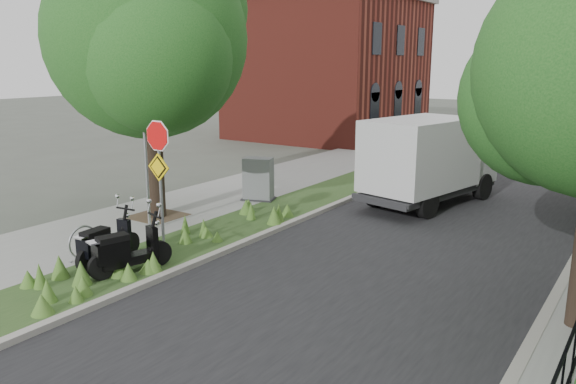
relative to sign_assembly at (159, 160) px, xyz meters
The scene contains 14 objects.
ground 2.78m from the sign_assembly, 22.62° to the right, with size 120.00×120.00×0.00m, color #4C5147.
sidewalk_near 10.10m from the sign_assembly, 106.84° to the left, with size 3.50×60.00×0.12m, color gray.
verge 9.69m from the sign_assembly, 90.61° to the left, with size 2.00×60.00×0.12m, color #29451D.
kerb_near 9.73m from the sign_assembly, 84.54° to the left, with size 0.20×60.00×0.13m, color #9E9991.
road 10.65m from the sign_assembly, 64.96° to the left, with size 7.00×60.00×0.01m, color black.
street_tree_main 4.30m from the sign_assembly, 139.63° to the left, with size 6.21×5.54×7.66m.
bare_post 2.18m from the sign_assembly, 145.95° to the left, with size 0.08×0.08×4.00m.
bike_hoop 2.54m from the sign_assembly, 137.69° to the right, with size 0.06×0.78×0.77m.
sign_assembly is the anchor object (origin of this frame).
brick_building 22.97m from the sign_assembly, 110.72° to the left, with size 9.40×10.40×8.30m.
scooter_near 2.25m from the sign_assembly, 81.13° to the right, with size 0.71×1.82×0.88m.
scooter_far 2.25m from the sign_assembly, 114.35° to the right, with size 0.49×1.79×0.85m.
box_truck 8.94m from the sign_assembly, 69.24° to the left, with size 3.05×5.52×2.36m.
utility_cabinet 5.86m from the sign_assembly, 104.36° to the left, with size 1.19×0.98×1.35m.
Camera 1 is at (7.88, -7.95, 4.46)m, focal length 35.00 mm.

